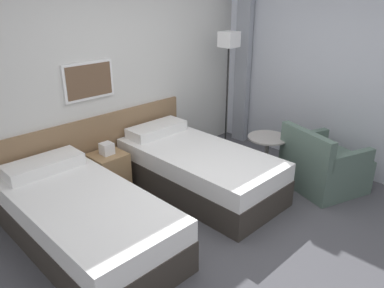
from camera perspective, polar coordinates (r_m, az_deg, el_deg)
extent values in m
plane|color=#47474C|center=(4.00, 6.39, -13.04)|extent=(16.00, 16.00, 0.00)
cube|color=silver|center=(4.81, -11.60, 10.50)|extent=(10.00, 0.06, 2.70)
cube|color=#846647|center=(4.84, -14.38, -1.02)|extent=(2.71, 0.04, 0.88)
cube|color=white|center=(4.57, -15.47, 9.28)|extent=(0.64, 0.03, 0.44)
cube|color=brown|center=(4.56, -15.37, 9.25)|extent=(0.58, 0.01, 0.38)
cube|color=white|center=(5.18, 25.50, 9.61)|extent=(0.06, 4.43, 2.70)
cube|color=#B2B7C1|center=(5.14, 25.27, 9.23)|extent=(0.03, 4.08, 2.64)
cube|color=#8E939E|center=(5.95, 7.80, 12.68)|extent=(0.10, 0.24, 2.64)
cube|color=#332D28|center=(3.83, -15.70, -12.65)|extent=(0.99, 2.04, 0.32)
cube|color=white|center=(3.69, -16.14, -9.27)|extent=(0.98, 2.02, 0.21)
cube|color=white|center=(4.26, -21.67, -3.00)|extent=(0.80, 0.34, 0.13)
cube|color=#332D28|center=(4.64, 1.11, -5.20)|extent=(0.99, 2.04, 0.32)
cube|color=white|center=(4.52, 1.13, -2.22)|extent=(0.98, 2.02, 0.21)
cube|color=white|center=(4.99, -5.38, 2.26)|extent=(0.80, 0.34, 0.13)
cube|color=#9E7A51|center=(4.72, -12.53, -4.14)|extent=(0.40, 0.39, 0.48)
cube|color=white|center=(4.60, -12.85, -0.70)|extent=(0.14, 0.14, 0.14)
cylinder|color=black|center=(5.85, 5.05, -0.81)|extent=(0.24, 0.24, 0.02)
cylinder|color=black|center=(5.59, 5.32, 6.60)|extent=(0.02, 0.02, 1.55)
cube|color=white|center=(5.42, 5.66, 15.59)|extent=(0.23, 0.23, 0.21)
cylinder|color=gray|center=(5.15, 11.03, -4.59)|extent=(0.34, 0.34, 0.01)
cylinder|color=gray|center=(5.03, 11.25, -1.88)|extent=(0.05, 0.05, 0.52)
cylinder|color=gray|center=(4.93, 11.49, 0.97)|extent=(0.52, 0.52, 0.02)
cube|color=#4C6056|center=(4.97, 19.47, -3.90)|extent=(1.02, 1.04, 0.42)
cube|color=#4C6056|center=(4.59, 17.03, -0.33)|extent=(0.37, 0.81, 0.37)
cube|color=#4C6056|center=(4.63, 23.07, -2.29)|extent=(0.66, 0.31, 0.18)
cube|color=#4C6056|center=(5.09, 17.07, 0.76)|extent=(0.66, 0.31, 0.18)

